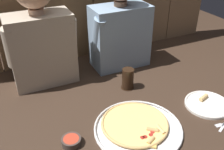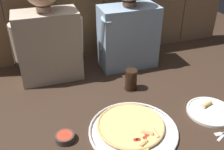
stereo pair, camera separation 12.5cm
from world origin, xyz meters
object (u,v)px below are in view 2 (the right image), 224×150
object	(u,v)px
dinner_plate	(210,111)
diner_left	(47,29)
pizza_tray	(132,128)
diner_right	(129,23)
drinking_glass	(131,80)
dipping_bowl	(65,137)

from	to	relation	value
dinner_plate	diner_left	xyz separation A→B (m)	(-0.71, 0.60, 0.31)
pizza_tray	diner_right	bearing A→B (deg)	70.79
pizza_tray	diner_right	size ratio (longest dim) A/B	0.66
diner_left	diner_right	xyz separation A→B (m)	(0.49, -0.00, -0.02)
drinking_glass	diner_right	xyz separation A→B (m)	(0.09, 0.28, 0.23)
drinking_glass	diner_left	xyz separation A→B (m)	(-0.41, 0.28, 0.25)
dipping_bowl	diner_left	world-z (taller)	diner_left
drinking_glass	dipping_bowl	size ratio (longest dim) A/B	1.40
pizza_tray	drinking_glass	world-z (taller)	drinking_glass
drinking_glass	diner_right	size ratio (longest dim) A/B	0.20
dinner_plate	dipping_bowl	size ratio (longest dim) A/B	2.69
diner_left	diner_right	bearing A→B (deg)	-0.04
dipping_bowl	diner_right	world-z (taller)	diner_right
drinking_glass	dinner_plate	bearing A→B (deg)	-47.62
pizza_tray	drinking_glass	bearing A→B (deg)	69.26
dinner_plate	pizza_tray	bearing A→B (deg)	178.70
pizza_tray	dipping_bowl	world-z (taller)	dipping_bowl
dipping_bowl	diner_left	bearing A→B (deg)	87.98
pizza_tray	dipping_bowl	size ratio (longest dim) A/B	4.73
diner_left	dipping_bowl	bearing A→B (deg)	-92.02
pizza_tray	diner_left	world-z (taller)	diner_left
dipping_bowl	diner_right	distance (m)	0.81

